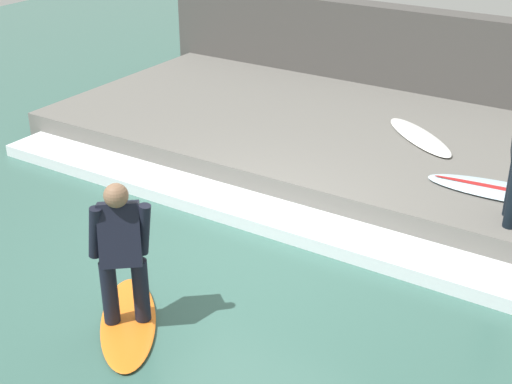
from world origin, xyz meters
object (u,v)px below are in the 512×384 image
(surfboard_spare, at_px, (420,137))
(surfer_riding, at_px, (121,248))
(surfboard_riding, at_px, (128,322))
(surfboard_waiting_near, at_px, (504,191))

(surfboard_spare, bearing_deg, surfer_riding, 169.00)
(surfboard_riding, distance_m, surfer_riding, 0.89)
(surfer_riding, distance_m, surfboard_waiting_near, 4.98)
(surfboard_waiting_near, height_order, surfboard_spare, surfboard_waiting_near)
(surfer_riding, height_order, surfboard_waiting_near, surfer_riding)
(surfboard_waiting_near, distance_m, surfboard_spare, 1.98)
(surfboard_riding, distance_m, surfboard_spare, 5.51)
(surfer_riding, bearing_deg, surfboard_riding, 172.87)
(surfboard_riding, relative_size, surfboard_spare, 1.02)
(surfboard_waiting_near, bearing_deg, surfboard_riding, 148.02)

